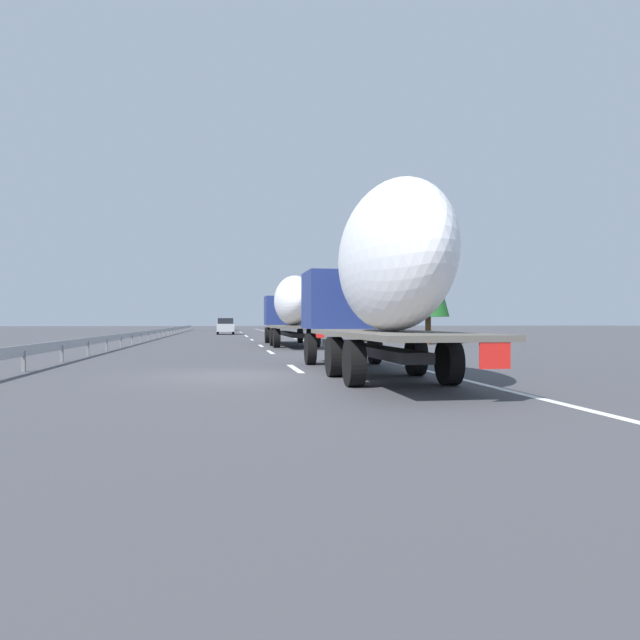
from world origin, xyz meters
The scene contains 22 objects.
ground_plane centered at (40.00, 0.00, 0.00)m, with size 260.00×260.00×0.00m, color #424247.
lane_stripe_0 centered at (2.00, -1.80, 0.00)m, with size 3.20×0.20×0.01m, color white.
lane_stripe_1 centered at (11.97, -1.80, 0.00)m, with size 3.20×0.20×0.01m, color white.
lane_stripe_2 centered at (19.35, -1.80, 0.00)m, with size 3.20×0.20×0.01m, color white.
lane_stripe_3 centered at (30.84, -1.80, 0.00)m, with size 3.20×0.20×0.01m, color white.
lane_stripe_4 centered at (41.24, -1.80, 0.00)m, with size 3.20×0.20×0.01m, color white.
lane_stripe_5 centered at (44.73, -1.80, 0.00)m, with size 3.20×0.20×0.01m, color white.
lane_stripe_6 centered at (60.62, -1.80, 0.00)m, with size 3.20×0.20×0.01m, color white.
lane_stripe_7 centered at (65.80, -1.80, 0.00)m, with size 3.20×0.20×0.01m, color white.
edge_line_right centered at (45.00, -5.50, 0.00)m, with size 110.00×0.20×0.01m, color white.
truck_lead centered at (19.31, -3.60, 2.32)m, with size 13.21×2.55×4.04m.
truck_trailing centered at (-1.15, -3.60, 2.64)m, with size 12.42×2.55×4.74m.
car_blue_sedan centered at (90.51, 0.11, 0.93)m, with size 4.51×1.85×1.85m.
car_black_suv centered at (78.94, -0.01, 0.93)m, with size 4.11×1.83×1.83m.
car_silver_hatch centered at (50.73, 0.19, 0.91)m, with size 4.40×1.90×1.78m.
road_sign centered at (37.71, -6.70, 2.31)m, with size 0.10×0.90×3.35m.
tree_0 centered at (19.59, -12.16, 4.19)m, with size 2.60×2.60×6.70m.
tree_1 centered at (85.84, -12.63, 4.00)m, with size 3.99×3.99×6.55m.
tree_2 centered at (82.08, -11.97, 4.01)m, with size 2.41×2.41×6.69m.
tree_3 centered at (26.11, -9.66, 3.54)m, with size 3.41×3.41×5.88m.
tree_4 centered at (55.48, -10.66, 3.81)m, with size 3.18×3.18×5.76m.
guardrail_median centered at (43.00, 6.00, 0.58)m, with size 94.00×0.10×0.76m.
Camera 1 is at (-16.19, 0.33, 1.44)m, focal length 33.82 mm.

